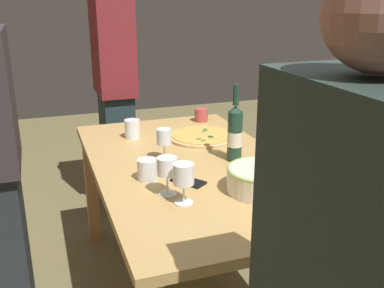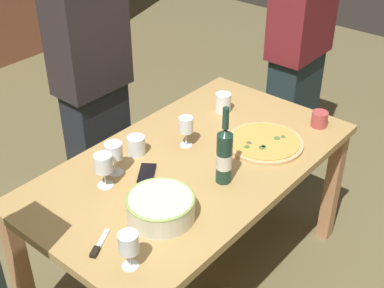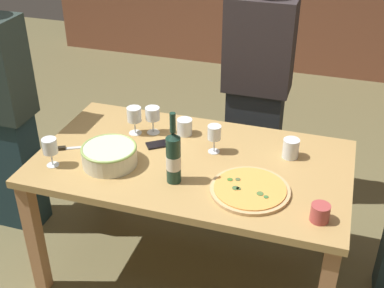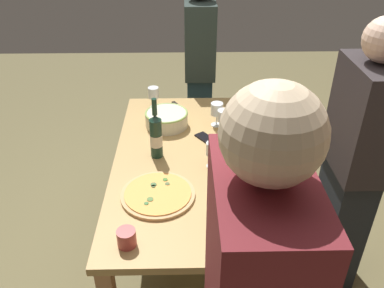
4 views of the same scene
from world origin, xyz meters
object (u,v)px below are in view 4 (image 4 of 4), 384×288
object	(u,v)px
dining_table	(192,171)
cup_amber	(232,205)
pizza	(158,194)
wine_glass_far_right	(224,117)
wine_bottle	(156,136)
cup_ceramic	(232,140)
wine_glass_by_bottle	(153,93)
person_guest_left	(199,71)
person_host	(353,164)
wine_glass_near_pizza	(217,110)
pizza_knife	(177,106)
serving_bowl	(167,118)
cup_spare	(127,238)
cell_phone	(206,138)
wine_glass_far_left	(212,150)

from	to	relation	value
dining_table	cup_amber	bearing A→B (deg)	20.71
pizza	dining_table	bearing A→B (deg)	152.09
pizza	wine_glass_far_right	distance (m)	0.75
pizza	wine_bottle	distance (m)	0.39
wine_bottle	cup_ceramic	distance (m)	0.47
wine_bottle	wine_glass_by_bottle	size ratio (longest dim) A/B	2.40
dining_table	person_guest_left	bearing A→B (deg)	175.92
person_host	person_guest_left	size ratio (longest dim) A/B	1.01
wine_glass_near_pizza	pizza_knife	world-z (taller)	wine_glass_near_pizza
serving_bowl	pizza_knife	xyz separation A→B (m)	(-0.28, 0.06, -0.05)
pizza	cup_spare	size ratio (longest dim) A/B	4.52
cup_amber	cell_phone	world-z (taller)	cup_amber
wine_bottle	wine_glass_far_left	bearing A→B (deg)	70.08
pizza	wine_glass_near_pizza	world-z (taller)	wine_glass_near_pizza
wine_glass_far_right	pizza	bearing A→B (deg)	-31.41
cup_spare	person_host	world-z (taller)	person_host
pizza_knife	wine_bottle	bearing A→B (deg)	-9.44
wine_glass_near_pizza	wine_glass_far_right	xyz separation A→B (m)	(0.09, 0.04, 0.00)
pizza	wine_glass_far_right	size ratio (longest dim) A/B	2.42
serving_bowl	wine_glass_far_left	distance (m)	0.54
cell_phone	person_host	size ratio (longest dim) A/B	0.09
dining_table	wine_bottle	distance (m)	0.31
cup_spare	pizza_knife	bearing A→B (deg)	171.53
cup_amber	serving_bowl	bearing A→B (deg)	-158.54
wine_glass_by_bottle	wine_glass_far_right	distance (m)	0.59
cup_ceramic	cup_spare	world-z (taller)	cup_ceramic
cell_phone	wine_glass_far_right	bearing A→B (deg)	-0.28
person_host	person_guest_left	bearing A→B (deg)	-49.88
wine_glass_far_left	wine_glass_far_right	world-z (taller)	wine_glass_far_right
pizza_knife	person_host	distance (m)	1.27
wine_bottle	wine_glass_far_left	world-z (taller)	wine_bottle
cup_amber	pizza_knife	size ratio (longest dim) A/B	0.68
cup_spare	wine_glass_by_bottle	bearing A→B (deg)	178.36
serving_bowl	wine_glass_by_bottle	world-z (taller)	wine_glass_by_bottle
pizza	serving_bowl	size ratio (longest dim) A/B	1.34
cup_ceramic	wine_glass_far_left	bearing A→B (deg)	-33.14
wine_bottle	person_guest_left	size ratio (longest dim) A/B	0.23
wine_glass_by_bottle	cup_amber	world-z (taller)	wine_glass_by_bottle
wine_glass_far_left	wine_glass_by_bottle	bearing A→B (deg)	-153.61
wine_glass_far_left	dining_table	bearing A→B (deg)	-128.15
pizza	cup_spare	distance (m)	0.35
cup_ceramic	pizza	bearing A→B (deg)	-42.74
person_guest_left	cup_ceramic	bearing A→B (deg)	12.21
dining_table	cell_phone	xyz separation A→B (m)	(-0.21, 0.09, 0.10)
cup_amber	cell_phone	size ratio (longest dim) A/B	0.71
cup_ceramic	serving_bowl	bearing A→B (deg)	-123.46
wine_glass_far_left	wine_glass_far_right	xyz separation A→B (m)	(-0.38, 0.10, 0.00)
wine_glass_far_right	cup_ceramic	bearing A→B (deg)	12.47
wine_glass_far_left	person_guest_left	world-z (taller)	person_guest_left
cup_spare	person_host	xyz separation A→B (m)	(-0.50, 1.17, 0.02)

